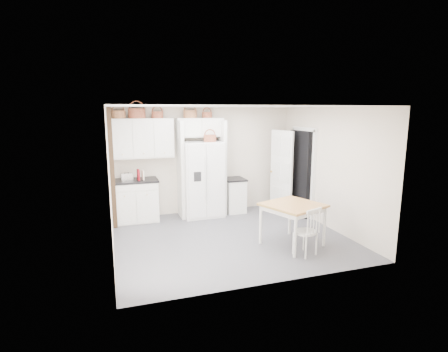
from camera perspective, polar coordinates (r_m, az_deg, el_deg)
name	(u,v)px	position (r m, az deg, el deg)	size (l,w,h in m)	color
floor	(230,237)	(7.18, 1.04, -9.96)	(4.50, 4.50, 0.00)	#515152
ceiling	(231,107)	(6.72, 1.12, 11.28)	(4.50, 4.50, 0.00)	white
wall_back	(204,160)	(8.72, -3.24, 2.56)	(4.50, 4.50, 0.00)	beige
wall_left	(110,181)	(6.46, -18.12, -0.83)	(4.00, 4.00, 0.00)	beige
wall_right	(329,168)	(7.85, 16.79, 1.21)	(4.00, 4.00, 0.00)	beige
refrigerator	(202,179)	(8.40, -3.56, -0.50)	(0.93, 0.75, 1.81)	silver
base_cab_left	(135,201)	(8.32, -14.31, -4.02)	(1.01, 0.64, 0.93)	silver
base_cab_right	(234,196)	(8.81, 1.70, -3.25)	(0.46, 0.56, 0.82)	silver
dining_table	(292,225)	(6.80, 11.09, -7.78)	(0.96, 0.96, 0.80)	olive
windsor_chair	(305,232)	(6.39, 13.14, -8.88)	(0.41, 0.37, 0.84)	silver
counter_left	(134,181)	(8.21, -14.46, -0.72)	(1.05, 0.68, 0.04)	black
counter_right	(234,179)	(8.72, 1.72, -0.52)	(0.50, 0.59, 0.04)	black
toaster	(127,177)	(8.10, -15.59, -0.14)	(0.25, 0.15, 0.18)	silver
cookbook_red	(138,175)	(8.11, -13.80, 0.20)	(0.04, 0.16, 0.24)	maroon
cookbook_cream	(143,175)	(8.12, -13.08, 0.14)	(0.03, 0.14, 0.21)	beige
basket_upper_a	(119,115)	(8.18, -16.84, 9.57)	(0.30, 0.30, 0.17)	brown
basket_upper_b	(137,113)	(8.20, -14.03, 9.89)	(0.38, 0.38, 0.22)	maroon
basket_upper_c	(157,115)	(8.24, -10.83, 9.78)	(0.27, 0.27, 0.15)	maroon
basket_bridge_a	(190,114)	(8.38, -5.57, 10.01)	(0.32, 0.32, 0.18)	brown
basket_bridge_b	(207,115)	(8.48, -2.79, 9.92)	(0.24, 0.24, 0.14)	maroon
basket_fridge_b	(210,138)	(8.22, -2.32, 6.18)	(0.29, 0.29, 0.16)	maroon
upper_cabinet	(142,138)	(8.23, -13.17, 6.01)	(1.40, 0.34, 0.90)	silver
bridge_cabinet	(200,127)	(8.44, -3.99, 7.91)	(1.12, 0.34, 0.45)	silver
fridge_panel_left	(181,170)	(8.31, -7.10, 1.04)	(0.08, 0.60, 2.30)	silver
fridge_panel_right	(222,167)	(8.56, -0.38, 1.40)	(0.08, 0.60, 2.30)	silver
trim_post	(112,169)	(7.79, -17.80, 1.08)	(0.09, 0.09, 2.60)	black
doorway_void	(301,173)	(8.68, 12.46, 0.44)	(0.18, 0.85, 2.05)	black
door_slab	(281,172)	(8.79, 9.33, 0.68)	(0.80, 0.04, 2.05)	white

